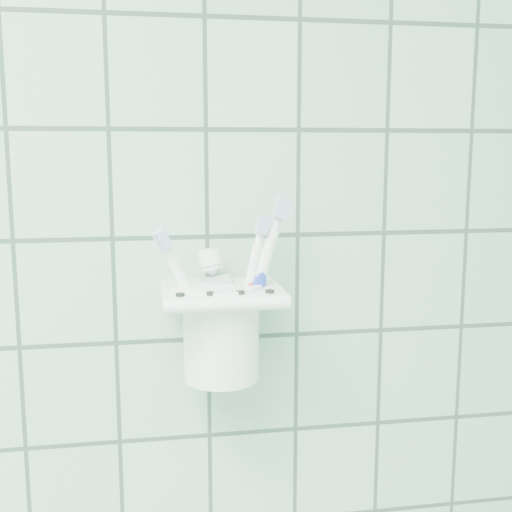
{
  "coord_description": "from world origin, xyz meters",
  "views": [
    {
      "loc": [
        0.58,
        0.46,
        1.47
      ],
      "look_at": [
        0.69,
        1.1,
        1.37
      ],
      "focal_mm": 45.0,
      "sensor_mm": 36.0,
      "label": 1
    }
  ],
  "objects_px": {
    "cup": "(221,328)",
    "toothbrush_orange": "(231,284)",
    "toothbrush_pink": "(229,292)",
    "toothbrush_blue": "(231,296)",
    "toothpaste_tube": "(236,300)",
    "holder_bracket": "(222,295)"
  },
  "relations": [
    {
      "from": "holder_bracket",
      "to": "toothbrush_blue",
      "type": "xyz_separation_m",
      "value": [
        0.01,
        -0.02,
        0.0
      ]
    },
    {
      "from": "cup",
      "to": "toothbrush_orange",
      "type": "bearing_deg",
      "value": -55.14
    },
    {
      "from": "holder_bracket",
      "to": "toothbrush_blue",
      "type": "bearing_deg",
      "value": -61.45
    },
    {
      "from": "holder_bracket",
      "to": "toothpaste_tube",
      "type": "height_order",
      "value": "toothpaste_tube"
    },
    {
      "from": "holder_bracket",
      "to": "toothbrush_pink",
      "type": "height_order",
      "value": "toothbrush_pink"
    },
    {
      "from": "toothpaste_tube",
      "to": "toothbrush_orange",
      "type": "bearing_deg",
      "value": -110.14
    },
    {
      "from": "cup",
      "to": "toothpaste_tube",
      "type": "bearing_deg",
      "value": -9.4
    },
    {
      "from": "cup",
      "to": "toothbrush_blue",
      "type": "height_order",
      "value": "toothbrush_blue"
    },
    {
      "from": "toothbrush_pink",
      "to": "toothpaste_tube",
      "type": "distance_m",
      "value": 0.01
    },
    {
      "from": "holder_bracket",
      "to": "toothpaste_tube",
      "type": "xyz_separation_m",
      "value": [
        0.02,
        0.0,
        -0.01
      ]
    },
    {
      "from": "toothbrush_blue",
      "to": "toothpaste_tube",
      "type": "relative_size",
      "value": 1.21
    },
    {
      "from": "cup",
      "to": "toothbrush_pink",
      "type": "height_order",
      "value": "toothbrush_pink"
    },
    {
      "from": "cup",
      "to": "toothbrush_orange",
      "type": "xyz_separation_m",
      "value": [
        0.01,
        -0.01,
        0.05
      ]
    },
    {
      "from": "toothbrush_pink",
      "to": "toothbrush_blue",
      "type": "relative_size",
      "value": 0.98
    },
    {
      "from": "toothbrush_pink",
      "to": "toothpaste_tube",
      "type": "bearing_deg",
      "value": -49.61
    },
    {
      "from": "toothpaste_tube",
      "to": "cup",
      "type": "bearing_deg",
      "value": -176.25
    },
    {
      "from": "holder_bracket",
      "to": "toothbrush_pink",
      "type": "distance_m",
      "value": 0.01
    },
    {
      "from": "cup",
      "to": "holder_bracket",
      "type": "bearing_deg",
      "value": -85.68
    },
    {
      "from": "toothbrush_blue",
      "to": "toothpaste_tube",
      "type": "distance_m",
      "value": 0.02
    },
    {
      "from": "toothbrush_pink",
      "to": "toothbrush_blue",
      "type": "distance_m",
      "value": 0.02
    },
    {
      "from": "cup",
      "to": "toothbrush_blue",
      "type": "relative_size",
      "value": 0.61
    },
    {
      "from": "cup",
      "to": "toothbrush_orange",
      "type": "relative_size",
      "value": 0.54
    }
  ]
}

